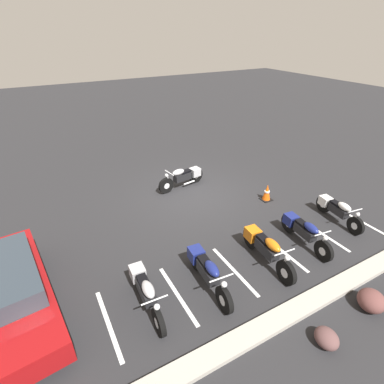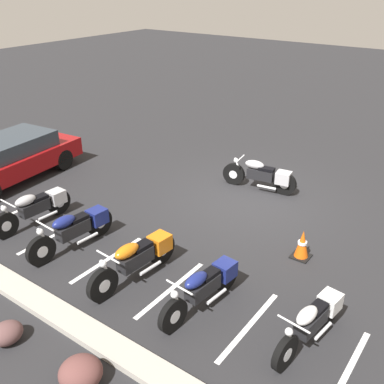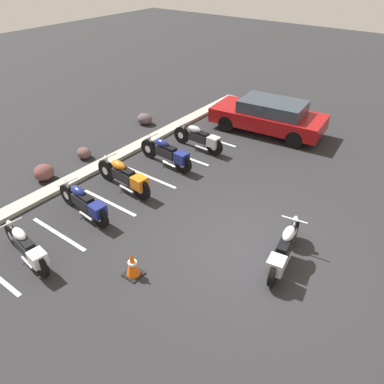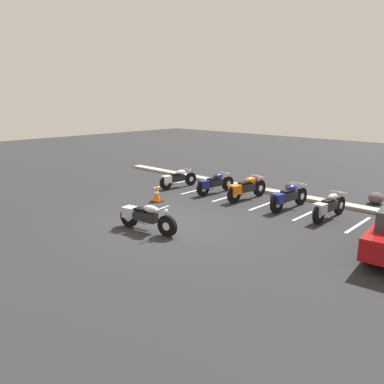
{
  "view_description": "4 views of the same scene",
  "coord_description": "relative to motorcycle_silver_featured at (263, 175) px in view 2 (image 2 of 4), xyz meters",
  "views": [
    {
      "loc": [
        5.09,
        9.13,
        5.94
      ],
      "look_at": [
        0.57,
        0.96,
        0.73
      ],
      "focal_mm": 28.0,
      "sensor_mm": 36.0,
      "label": 1
    },
    {
      "loc": [
        -5.17,
        9.81,
        5.61
      ],
      "look_at": [
        0.68,
        1.73,
        0.73
      ],
      "focal_mm": 42.0,
      "sensor_mm": 36.0,
      "label": 2
    },
    {
      "loc": [
        -6.29,
        -2.9,
        6.21
      ],
      "look_at": [
        0.12,
        1.91,
        0.9
      ],
      "focal_mm": 35.0,
      "sensor_mm": 36.0,
      "label": 3
    },
    {
      "loc": [
        8.51,
        -7.7,
        3.91
      ],
      "look_at": [
        0.52,
        0.8,
        1.03
      ],
      "focal_mm": 35.0,
      "sensor_mm": 36.0,
      "label": 4
    }
  ],
  "objects": [
    {
      "name": "stall_line_0",
      "position": [
        -4.19,
        5.07,
        -0.45
      ],
      "size": [
        0.1,
        2.1,
        0.0
      ],
      "primitive_type": "cube",
      "color": "white",
      "rests_on": "ground"
    },
    {
      "name": "landscape_rock_1",
      "position": [
        -1.01,
        7.65,
        -0.2
      ],
      "size": [
        0.89,
        0.9,
        0.5
      ],
      "primitive_type": "ellipsoid",
      "rotation": [
        0.0,
        0.0,
        0.92
      ],
      "color": "brown",
      "rests_on": "ground"
    },
    {
      "name": "parked_bike_3",
      "position": [
        2.0,
        5.1,
        0.02
      ],
      "size": [
        0.63,
        2.25,
        0.88
      ],
      "rotation": [
        0.0,
        0.0,
        1.5
      ],
      "color": "black",
      "rests_on": "ground"
    },
    {
      "name": "stall_line_1",
      "position": [
        -2.44,
        5.07,
        -0.45
      ],
      "size": [
        0.1,
        2.1,
        0.0
      ],
      "primitive_type": "cube",
      "color": "white",
      "rests_on": "ground"
    },
    {
      "name": "concrete_curb",
      "position": [
        -0.01,
        6.88,
        -0.4
      ],
      "size": [
        18.0,
        0.5,
        0.12
      ],
      "primitive_type": "cube",
      "color": "#A8A399",
      "rests_on": "ground"
    },
    {
      "name": "stall_line_4",
      "position": [
        2.82,
        5.07,
        -0.45
      ],
      "size": [
        0.1,
        2.1,
        0.0
      ],
      "primitive_type": "cube",
      "color": "white",
      "rests_on": "ground"
    },
    {
      "name": "car_red",
      "position": [
        6.46,
        3.72,
        0.22
      ],
      "size": [
        2.23,
        4.46,
        1.29
      ],
      "rotation": [
        0.0,
        0.0,
        1.67
      ],
      "color": "black",
      "rests_on": "ground"
    },
    {
      "name": "stall_line_5",
      "position": [
        4.58,
        5.07,
        -0.45
      ],
      "size": [
        0.1,
        2.1,
        0.0
      ],
      "primitive_type": "cube",
      "color": "white",
      "rests_on": "ground"
    },
    {
      "name": "parked_bike_2",
      "position": [
        0.09,
        5.14,
        0.02
      ],
      "size": [
        0.64,
        2.28,
        0.9
      ],
      "rotation": [
        0.0,
        0.0,
        1.49
      ],
      "color": "black",
      "rests_on": "ground"
    },
    {
      "name": "parked_bike_0",
      "position": [
        -3.44,
        4.75,
        -0.03
      ],
      "size": [
        0.64,
        2.03,
        0.8
      ],
      "rotation": [
        0.0,
        0.0,
        1.44
      ],
      "color": "black",
      "rests_on": "ground"
    },
    {
      "name": "stall_line_3",
      "position": [
        1.07,
        5.07,
        -0.45
      ],
      "size": [
        0.1,
        2.1,
        0.0
      ],
      "primitive_type": "cube",
      "color": "white",
      "rests_on": "ground"
    },
    {
      "name": "parked_bike_4",
      "position": [
        3.6,
        4.95,
        -0.0
      ],
      "size": [
        0.6,
        2.16,
        0.85
      ],
      "rotation": [
        0.0,
        0.0,
        1.53
      ],
      "color": "black",
      "rests_on": "ground"
    },
    {
      "name": "traffic_cone",
      "position": [
        -2.3,
        2.52,
        -0.14
      ],
      "size": [
        0.4,
        0.4,
        0.66
      ],
      "color": "black",
      "rests_on": "ground"
    },
    {
      "name": "ground",
      "position": [
        -0.01,
        0.77,
        -0.46
      ],
      "size": [
        60.0,
        60.0,
        0.0
      ],
      "primitive_type": "plane",
      "color": "#262628"
    },
    {
      "name": "motorcycle_silver_featured",
      "position": [
        0.0,
        0.0,
        0.0
      ],
      "size": [
        2.17,
        0.71,
        0.86
      ],
      "rotation": [
        0.0,
        0.0,
        0.16
      ],
      "color": "black",
      "rests_on": "ground"
    },
    {
      "name": "landscape_rock_0",
      "position": [
        0.67,
        7.78,
        -0.26
      ],
      "size": [
        0.56,
        0.62,
        0.38
      ],
      "primitive_type": "ellipsoid",
      "rotation": [
        0.0,
        0.0,
        1.38
      ],
      "color": "brown",
      "rests_on": "ground"
    },
    {
      "name": "stall_line_2",
      "position": [
        -0.68,
        5.07,
        -0.45
      ],
      "size": [
        0.1,
        2.1,
        0.0
      ],
      "primitive_type": "cube",
      "color": "white",
      "rests_on": "ground"
    },
    {
      "name": "parked_bike_1",
      "position": [
        -1.49,
        5.07,
        -0.01
      ],
      "size": [
        0.61,
        2.14,
        0.84
      ],
      "rotation": [
        0.0,
        0.0,
        1.48
      ],
      "color": "black",
      "rests_on": "ground"
    }
  ]
}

